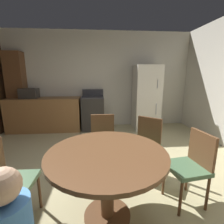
% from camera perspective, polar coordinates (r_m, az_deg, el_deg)
% --- Properties ---
extents(ground_plane, '(14.00, 14.00, 0.00)m').
position_cam_1_polar(ground_plane, '(2.41, -3.07, -25.72)').
color(ground_plane, tan).
extents(wall_back, '(5.51, 0.12, 2.70)m').
position_cam_1_polar(wall_back, '(4.89, -4.41, 10.98)').
color(wall_back, beige).
rests_on(wall_back, ground).
extents(kitchen_counter, '(1.91, 0.60, 0.90)m').
position_cam_1_polar(kitchen_counter, '(4.83, -22.29, -0.75)').
color(kitchen_counter, olive).
rests_on(kitchen_counter, ground).
extents(pantry_column, '(0.44, 0.36, 2.10)m').
position_cam_1_polar(pantry_column, '(5.17, -30.09, 6.08)').
color(pantry_column, brown).
rests_on(pantry_column, ground).
extents(oven_range, '(0.60, 0.60, 1.10)m').
position_cam_1_polar(oven_range, '(4.61, -6.63, -0.27)').
color(oven_range, '#2D2B28').
rests_on(oven_range, ground).
extents(refrigerator, '(0.68, 0.68, 1.76)m').
position_cam_1_polar(refrigerator, '(4.67, 11.86, 4.87)').
color(refrigerator, silver).
rests_on(refrigerator, ground).
extents(microwave, '(0.44, 0.32, 0.26)m').
position_cam_1_polar(microwave, '(4.86, -26.94, 5.85)').
color(microwave, '#2D2B28').
rests_on(microwave, kitchen_counter).
extents(dining_table, '(1.20, 1.20, 0.76)m').
position_cam_1_polar(dining_table, '(1.73, -1.76, -18.35)').
color(dining_table, brown).
rests_on(dining_table, ground).
extents(chair_north, '(0.40, 0.40, 0.87)m').
position_cam_1_polar(chair_north, '(2.68, -3.16, -9.14)').
color(chair_north, brown).
rests_on(chair_north, ground).
extents(chair_east, '(0.45, 0.45, 0.87)m').
position_cam_1_polar(chair_east, '(2.18, 26.04, -15.78)').
color(chair_east, brown).
rests_on(chair_east, ground).
extents(chair_northeast, '(0.56, 0.56, 0.87)m').
position_cam_1_polar(chair_northeast, '(2.57, 11.78, -10.39)').
color(chair_northeast, brown).
rests_on(chair_northeast, ground).
extents(chair_west, '(0.41, 0.41, 0.87)m').
position_cam_1_polar(chair_west, '(2.03, -33.15, -18.95)').
color(chair_west, brown).
rests_on(chair_west, ground).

